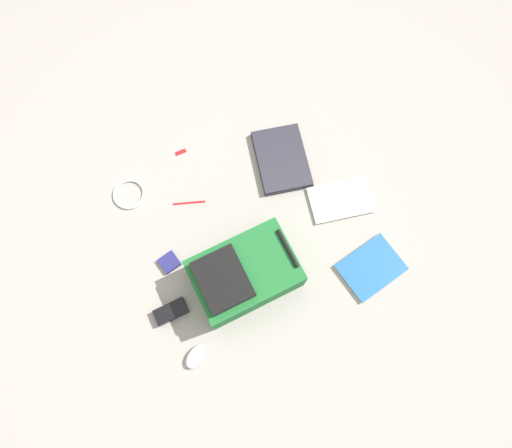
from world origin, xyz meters
TOP-DOWN VIEW (x-y plane):
  - ground_plane at (0.00, 0.00)m, footprint 3.40×3.40m
  - backpack at (0.20, -0.13)m, footprint 0.32×0.44m
  - laptop at (-0.25, 0.22)m, footprint 0.35×0.27m
  - book_comic at (0.02, 0.40)m, footprint 0.21×0.30m
  - book_manual at (0.35, 0.40)m, footprint 0.25×0.30m
  - computer_mouse at (0.44, -0.42)m, footprint 0.11×0.12m
  - cable_coil at (-0.34, -0.48)m, footprint 0.15×0.15m
  - power_brick at (0.23, -0.46)m, footprint 0.08×0.14m
  - pen_black at (-0.21, -0.24)m, footprint 0.05×0.14m
  - earbud_pouch at (0.03, -0.41)m, footprint 0.09×0.09m
  - usb_stick at (-0.46, -0.20)m, footprint 0.02×0.05m

SIDE VIEW (x-z plane):
  - ground_plane at x=0.00m, z-range 0.00..0.00m
  - usb_stick at x=-0.46m, z-range 0.00..0.01m
  - pen_black at x=-0.21m, z-range 0.00..0.01m
  - cable_coil at x=-0.34m, z-range 0.00..0.01m
  - book_comic at x=0.02m, z-range 0.00..0.02m
  - book_manual at x=0.35m, z-range 0.00..0.02m
  - earbud_pouch at x=0.03m, z-range 0.00..0.02m
  - laptop at x=-0.25m, z-range 0.00..0.03m
  - power_brick at x=0.23m, z-range 0.00..0.04m
  - computer_mouse at x=0.44m, z-range 0.00..0.04m
  - backpack at x=0.20m, z-range -0.01..0.19m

